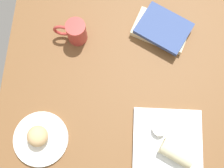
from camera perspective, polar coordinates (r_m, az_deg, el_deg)
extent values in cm
cube|color=brown|center=(123.98, 5.31, -0.39)|extent=(110.00, 90.00, 4.00)
cylinder|color=white|center=(119.95, -12.97, -9.82)|extent=(20.51, 20.51, 1.40)
ellipsoid|color=tan|center=(116.45, -13.57, -9.32)|extent=(8.76, 8.85, 6.14)
cube|color=white|center=(118.55, 10.19, -10.66)|extent=(26.38, 26.38, 1.60)
cylinder|color=silver|center=(116.52, 8.70, -8.26)|extent=(5.23, 5.23, 2.50)
cylinder|color=#C9662D|center=(115.59, 8.77, -8.20)|extent=(4.29, 4.29, 0.40)
cylinder|color=beige|center=(114.98, 11.88, -12.35)|extent=(13.49, 10.69, 6.11)
cube|color=beige|center=(129.60, 8.96, 9.73)|extent=(24.97, 19.32, 2.95)
cube|color=#33477F|center=(127.40, 9.51, 10.10)|extent=(24.62, 22.71, 2.05)
cylinder|color=#B23833|center=(124.40, -6.54, 9.51)|extent=(7.85, 7.85, 10.49)
cylinder|color=olive|center=(120.23, -6.78, 10.45)|extent=(6.43, 6.43, 0.40)
torus|color=#B23833|center=(125.40, -9.12, 9.70)|extent=(7.52, 1.38, 7.50)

